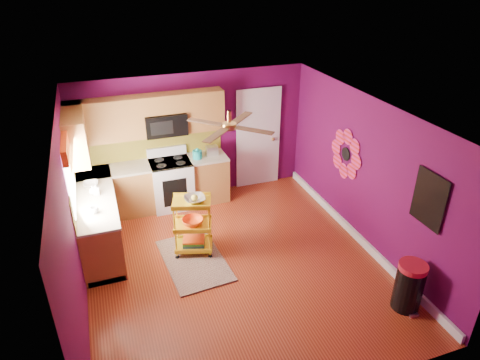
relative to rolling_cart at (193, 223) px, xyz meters
name	(u,v)px	position (x,y,z in m)	size (l,w,h in m)	color
ground	(235,265)	(0.52, -0.56, -0.56)	(5.00, 5.00, 0.00)	maroon
room_envelope	(236,173)	(0.54, -0.56, 1.07)	(4.54, 5.04, 2.52)	#570942
lower_cabinets	(132,201)	(-0.83, 1.26, -0.12)	(2.81, 2.31, 0.94)	brown
electric_range	(172,183)	(-0.03, 1.62, -0.07)	(0.76, 0.66, 1.13)	white
upper_cabinetry	(127,123)	(-0.73, 1.62, 1.24)	(2.80, 2.30, 1.26)	brown
left_window	(68,160)	(-1.70, 0.49, 1.18)	(0.08, 1.35, 1.08)	white
panel_door	(258,139)	(1.87, 1.91, 0.47)	(0.95, 0.11, 2.15)	white
right_wall_art	(379,172)	(2.74, -0.89, 0.89)	(0.04, 2.74, 1.04)	black
ceiling_fan	(229,125)	(0.52, -0.36, 1.73)	(1.01, 1.01, 0.26)	#BF8C3F
shag_rug	(194,260)	(-0.07, -0.24, -0.55)	(0.90, 1.47, 0.02)	black
rolling_cart	(193,223)	(0.00, 0.00, 0.00)	(0.70, 0.59, 1.09)	yellow
trash_can	(409,286)	(2.47, -2.21, -0.19)	(0.42, 0.44, 0.74)	black
teal_kettle	(197,154)	(0.50, 1.60, 0.47)	(0.18, 0.18, 0.21)	#15A2A2
toaster	(212,151)	(0.80, 1.66, 0.47)	(0.22, 0.15, 0.18)	beige
soap_bottle_a	(96,189)	(-1.40, 0.77, 0.48)	(0.09, 0.09, 0.21)	#EA3F72
soap_bottle_b	(93,190)	(-1.45, 0.80, 0.46)	(0.13, 0.13, 0.16)	white
counter_dish	(91,184)	(-1.47, 1.12, 0.41)	(0.25, 0.25, 0.06)	white
counter_cup	(94,210)	(-1.45, 0.20, 0.43)	(0.13, 0.13, 0.10)	white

